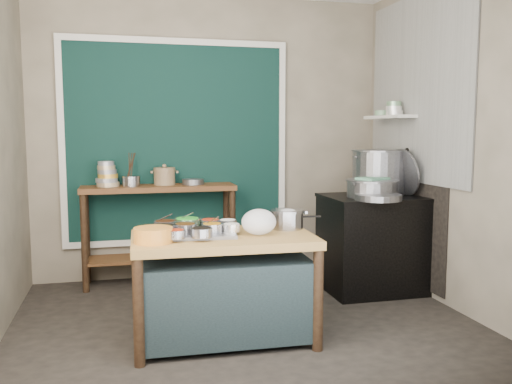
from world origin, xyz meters
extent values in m
cube|color=#2A2520|center=(0.00, 0.00, -0.01)|extent=(3.50, 3.00, 0.02)
cube|color=gray|center=(0.00, 1.51, 1.40)|extent=(3.50, 0.02, 2.80)
cube|color=gray|center=(1.76, 0.00, 1.40)|extent=(0.02, 3.00, 2.80)
cube|color=black|center=(-0.35, 1.47, 1.35)|extent=(2.10, 0.02, 1.90)
cube|color=#B2B2AA|center=(1.74, 0.55, 1.85)|extent=(0.02, 1.70, 1.70)
cube|color=black|center=(1.74, 0.65, 0.70)|extent=(0.01, 1.30, 1.30)
cube|color=beige|center=(1.63, 0.85, 1.60)|extent=(0.22, 0.70, 0.03)
cube|color=olive|center=(-0.22, -0.30, 0.38)|extent=(1.27, 0.76, 0.75)
cube|color=#563318|center=(-0.55, 1.28, 0.47)|extent=(1.45, 0.40, 0.95)
cube|color=black|center=(1.35, 0.55, 0.42)|extent=(0.90, 0.68, 0.85)
cube|color=black|center=(1.35, 0.55, 0.86)|extent=(0.92, 0.69, 0.03)
cube|color=gray|center=(-0.41, -0.25, 0.76)|extent=(0.57, 0.43, 0.02)
cylinder|color=gray|center=(-0.56, -0.44, 0.80)|extent=(0.13, 0.13, 0.05)
cylinder|color=silver|center=(-0.16, -0.30, 0.80)|extent=(0.12, 0.12, 0.05)
cylinder|color=gray|center=(-0.30, -0.29, 0.80)|extent=(0.15, 0.15, 0.06)
cylinder|color=gray|center=(-0.48, -0.28, 0.81)|extent=(0.16, 0.16, 0.06)
cylinder|color=gray|center=(-0.63, -0.29, 0.81)|extent=(0.17, 0.17, 0.06)
cylinder|color=gray|center=(-0.16, -0.14, 0.80)|extent=(0.13, 0.13, 0.06)
cylinder|color=gray|center=(-0.60, -0.13, 0.81)|extent=(0.16, 0.16, 0.06)
cylinder|color=gray|center=(-0.44, -0.11, 0.81)|extent=(0.18, 0.18, 0.07)
cylinder|color=gray|center=(-0.28, -0.12, 0.80)|extent=(0.15, 0.15, 0.06)
cylinder|color=gray|center=(-0.39, -0.45, 0.80)|extent=(0.15, 0.15, 0.06)
cylinder|color=orange|center=(-0.70, -0.42, 0.80)|extent=(0.33, 0.33, 0.10)
ellipsoid|color=white|center=(0.02, -0.35, 0.84)|extent=(0.31, 0.29, 0.18)
ellipsoid|color=white|center=(0.29, -0.18, 0.83)|extent=(0.24, 0.22, 0.15)
cylinder|color=tan|center=(-1.02, 1.30, 0.97)|extent=(0.21, 0.21, 0.04)
cylinder|color=gray|center=(-1.02, 1.30, 1.01)|extent=(0.20, 0.20, 0.04)
cylinder|color=gold|center=(-1.02, 1.30, 1.05)|extent=(0.18, 0.18, 0.04)
cylinder|color=gray|center=(-1.02, 1.30, 1.09)|extent=(0.18, 0.18, 0.04)
cylinder|color=tan|center=(-1.02, 1.30, 1.13)|extent=(0.17, 0.17, 0.04)
cylinder|color=gray|center=(-1.02, 1.30, 1.17)|extent=(0.15, 0.15, 0.04)
cylinder|color=gray|center=(-0.80, 1.25, 1.00)|extent=(0.17, 0.17, 0.10)
cylinder|color=gray|center=(-0.22, 1.29, 0.98)|extent=(0.25, 0.25, 0.05)
cylinder|color=gray|center=(1.62, 0.53, 1.09)|extent=(0.14, 0.44, 0.43)
cube|color=#5FA37F|center=(1.28, 0.47, 1.05)|extent=(0.31, 0.28, 0.02)
cylinder|color=gray|center=(1.23, 0.26, 0.91)|extent=(0.48, 0.48, 0.05)
cylinder|color=silver|center=(1.63, 0.77, 1.64)|extent=(0.16, 0.16, 0.04)
cylinder|color=silver|center=(1.63, 0.77, 1.68)|extent=(0.15, 0.15, 0.04)
cylinder|color=gray|center=(1.63, 0.77, 1.72)|extent=(0.14, 0.14, 0.04)
cylinder|color=gray|center=(1.63, 1.01, 1.64)|extent=(0.18, 0.18, 0.05)
camera|label=1|loc=(-0.89, -3.93, 1.47)|focal=38.00mm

